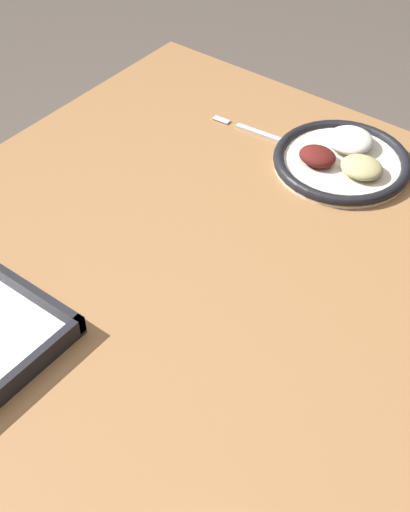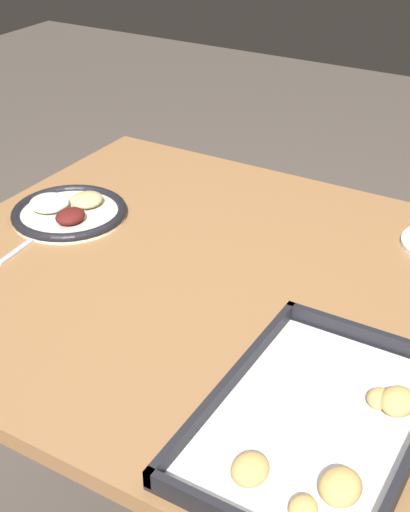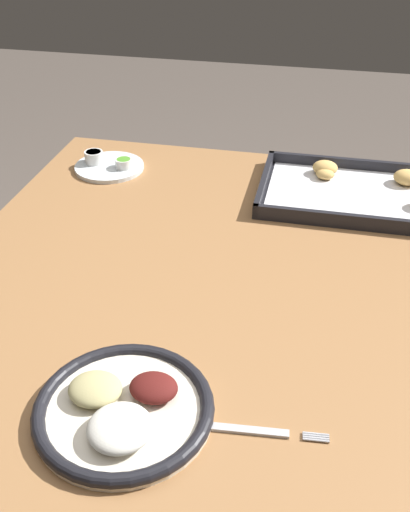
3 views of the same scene
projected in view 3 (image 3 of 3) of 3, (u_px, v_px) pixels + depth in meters
dining_table at (213, 317)px, 1.17m from camera, size 0.99×1.08×0.78m
dinner_plate at (123, 409)px, 0.82m from camera, size 0.25×0.25×0.04m
fork at (248, 430)px, 0.80m from camera, size 0.19×0.03×0.00m
saucer_plate at (108, 165)px, 1.46m from camera, size 0.17×0.17×0.04m
baking_tray at (363, 192)px, 1.34m from camera, size 0.44×0.29×0.04m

